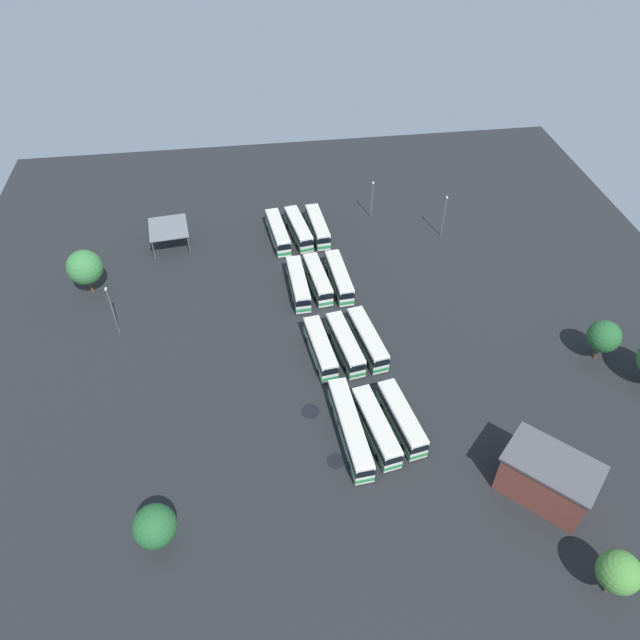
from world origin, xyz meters
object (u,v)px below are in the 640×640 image
(bus_row0_slot1, at_px, (298,229))
(bus_row1_slot2, at_px, (339,277))
(bus_row1_slot0, at_px, (298,284))
(lamp_post_far_corner, at_px, (112,309))
(bus_row3_slot2, at_px, (401,418))
(bus_row3_slot1, at_px, (376,427))
(tree_north_edge, at_px, (85,267))
(bus_row2_slot2, at_px, (367,339))
(tree_northeast, at_px, (619,572))
(bus_row2_slot0, at_px, (320,348))
(tree_south_edge, at_px, (155,526))
(depot_building, at_px, (547,477))
(bus_row0_slot0, at_px, (278,232))
(maintenance_shelter, at_px, (168,228))
(bus_row0_slot2, at_px, (318,227))
(bus_row2_slot1, at_px, (345,344))
(bus_row1_slot1, at_px, (318,279))
(tree_west_edge, at_px, (604,336))
(bus_row3_slot0, at_px, (350,428))
(lamp_post_near_entrance, at_px, (372,198))
(lamp_post_mid_lot, at_px, (444,215))

(bus_row0_slot1, height_order, bus_row1_slot2, same)
(bus_row1_slot0, distance_m, lamp_post_far_corner, 29.90)
(bus_row3_slot2, relative_size, lamp_post_far_corner, 1.29)
(bus_row3_slot1, height_order, tree_north_edge, tree_north_edge)
(bus_row2_slot2, relative_size, tree_northeast, 1.73)
(bus_row2_slot0, distance_m, tree_south_edge, 35.10)
(bus_row2_slot0, xyz_separation_m, depot_building, (26.48, 23.78, 1.30))
(bus_row0_slot0, xyz_separation_m, maintenance_shelter, (-1.38, -19.97, 1.81))
(bus_row0_slot2, bearing_deg, bus_row2_slot1, -0.16)
(bus_row1_slot1, relative_size, tree_west_edge, 1.61)
(lamp_post_far_corner, bearing_deg, bus_row1_slot2, 100.33)
(bus_row0_slot2, distance_m, bus_row2_slot0, 32.21)
(bus_row3_slot0, height_order, bus_row3_slot1, same)
(bus_row2_slot1, relative_size, tree_south_edge, 1.68)
(bus_row1_slot0, relative_size, bus_row2_slot0, 1.04)
(bus_row2_slot0, relative_size, bus_row3_slot0, 0.75)
(bus_row0_slot0, relative_size, bus_row3_slot1, 0.98)
(bus_row2_slot0, xyz_separation_m, tree_north_edge, (-20.38, -36.35, 3.41))
(maintenance_shelter, bearing_deg, bus_row2_slot2, 44.41)
(bus_row1_slot2, distance_m, bus_row2_slot0, 17.20)
(depot_building, distance_m, maintenance_shelter, 75.76)
(lamp_post_near_entrance, bearing_deg, bus_row0_slot1, -72.27)
(tree_west_edge, bearing_deg, bus_row2_slot2, -101.46)
(bus_row0_slot0, distance_m, bus_row2_slot0, 31.40)
(bus_row2_slot1, distance_m, maintenance_shelter, 42.42)
(bus_row1_slot2, bearing_deg, depot_building, 23.16)
(bus_row3_slot1, bearing_deg, bus_row0_slot1, -173.89)
(bus_row2_slot1, bearing_deg, bus_row2_slot2, 99.51)
(tree_north_edge, bearing_deg, bus_row3_slot0, 47.10)
(bus_row0_slot1, distance_m, tree_northeast, 75.16)
(bus_row0_slot2, bearing_deg, bus_row0_slot1, -86.57)
(bus_row3_slot2, xyz_separation_m, lamp_post_far_corner, (-24.18, -39.72, 3.01))
(lamp_post_far_corner, bearing_deg, bus_row3_slot1, 55.20)
(maintenance_shelter, bearing_deg, bus_row0_slot1, 88.05)
(bus_row2_slot2, distance_m, tree_west_edge, 34.54)
(lamp_post_near_entrance, bearing_deg, lamp_post_mid_lot, 56.07)
(bus_row0_slot2, distance_m, bus_row2_slot1, 31.66)
(bus_row1_slot2, xyz_separation_m, bus_row3_slot2, (30.79, 3.44, -0.00))
(bus_row0_slot0, xyz_separation_m, bus_row0_slot1, (-0.57, 3.94, -0.00))
(bus_row0_slot1, xyz_separation_m, tree_north_edge, (11.37, -36.57, 3.41))
(bus_row0_slot0, xyz_separation_m, bus_row1_slot1, (14.89, 5.51, -0.00))
(bus_row1_slot1, height_order, bus_row3_slot2, same)
(tree_northeast, bearing_deg, bus_row2_slot2, -155.19)
(lamp_post_near_entrance, distance_m, tree_west_edge, 49.74)
(lamp_post_mid_lot, distance_m, tree_south_edge, 74.32)
(bus_row0_slot2, relative_size, maintenance_shelter, 1.32)
(bus_row1_slot0, xyz_separation_m, depot_building, (41.99, 25.41, 1.30))
(lamp_post_near_entrance, bearing_deg, bus_row1_slot0, -38.69)
(bus_row2_slot2, height_order, lamp_post_mid_lot, lamp_post_mid_lot)
(depot_building, xyz_separation_m, maintenance_shelter, (-59.04, -47.47, 0.51))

